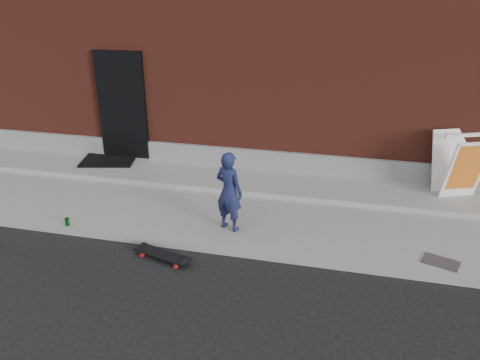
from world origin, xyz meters
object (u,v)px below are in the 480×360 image
(child, at_px, (229,191))
(skateboard, at_px, (162,255))
(pizza_sign, at_px, (459,165))
(soda_can, at_px, (67,222))

(child, relative_size, skateboard, 1.41)
(child, height_order, pizza_sign, child)
(child, bearing_deg, soda_can, 32.97)
(pizza_sign, bearing_deg, child, -151.45)
(child, xyz_separation_m, skateboard, (-0.80, -0.89, -0.72))
(child, distance_m, pizza_sign, 4.19)
(pizza_sign, bearing_deg, soda_can, -158.05)
(skateboard, height_order, soda_can, soda_can)
(pizza_sign, relative_size, soda_can, 8.50)
(child, bearing_deg, skateboard, 69.69)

